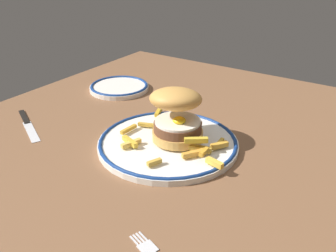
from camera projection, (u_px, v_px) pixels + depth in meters
ground_plane at (196, 160)px, 75.92cm from camera, size 110.73×107.92×4.00cm
dinner_plate at (168, 142)px, 76.64cm from camera, size 28.62×28.62×1.60cm
burger at (176, 113)px, 74.77cm from camera, size 13.93×14.23×11.16cm
fries_pile at (178, 141)px, 74.15cm from camera, size 24.21×22.19×2.90cm
side_plate at (119, 87)px, 105.49cm from camera, size 16.49×16.49×1.60cm
knife at (27, 122)px, 86.50cm from camera, size 16.65×9.65×0.70cm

